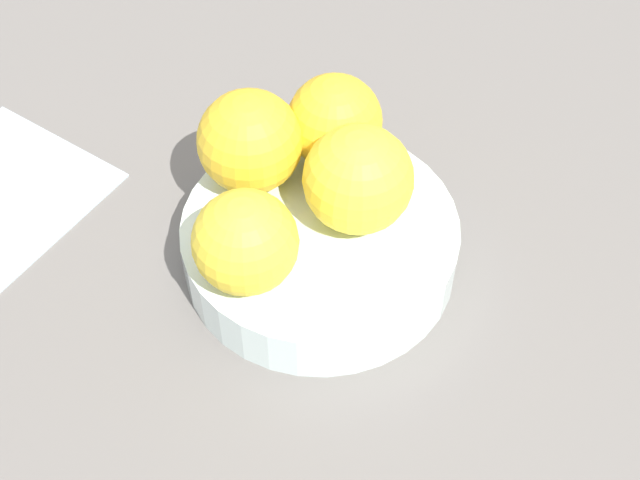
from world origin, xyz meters
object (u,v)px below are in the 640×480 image
at_px(fruit_bowl, 320,245).
at_px(orange_in_bowl_3, 335,121).
at_px(orange_in_bowl_2, 358,179).
at_px(folded_napkin, 0,193).
at_px(orange_in_bowl_0, 246,145).
at_px(orange_in_bowl_1, 245,242).

bearing_deg(fruit_bowl, orange_in_bowl_3, 123.87).
bearing_deg(orange_in_bowl_2, folded_napkin, -149.25).
xyz_separation_m(orange_in_bowl_0, orange_in_bowl_1, (0.06, -0.06, -0.00)).
distance_m(fruit_bowl, orange_in_bowl_3, 0.09).
distance_m(orange_in_bowl_1, orange_in_bowl_2, 0.09).
xyz_separation_m(orange_in_bowl_1, orange_in_bowl_2, (0.02, 0.08, 0.00)).
xyz_separation_m(orange_in_bowl_0, orange_in_bowl_2, (0.08, 0.03, 0.00)).
relative_size(orange_in_bowl_0, orange_in_bowl_3, 1.08).
xyz_separation_m(orange_in_bowl_0, orange_in_bowl_3, (0.03, 0.06, -0.00)).
bearing_deg(orange_in_bowl_3, orange_in_bowl_2, -33.22).
height_order(orange_in_bowl_0, orange_in_bowl_2, orange_in_bowl_2).
height_order(orange_in_bowl_2, folded_napkin, orange_in_bowl_2).
bearing_deg(fruit_bowl, orange_in_bowl_2, 60.95).
bearing_deg(orange_in_bowl_3, fruit_bowl, -56.13).
height_order(orange_in_bowl_2, orange_in_bowl_3, orange_in_bowl_2).
height_order(fruit_bowl, orange_in_bowl_0, orange_in_bowl_0).
bearing_deg(orange_in_bowl_1, fruit_bowl, 84.81).
distance_m(orange_in_bowl_0, orange_in_bowl_2, 0.08).
bearing_deg(orange_in_bowl_0, folded_napkin, -144.34).
relative_size(orange_in_bowl_3, folded_napkin, 0.49).
bearing_deg(fruit_bowl, orange_in_bowl_1, -95.19).
bearing_deg(orange_in_bowl_2, orange_in_bowl_0, -160.89).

